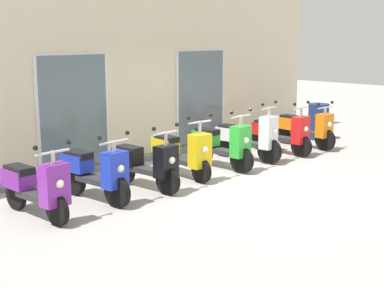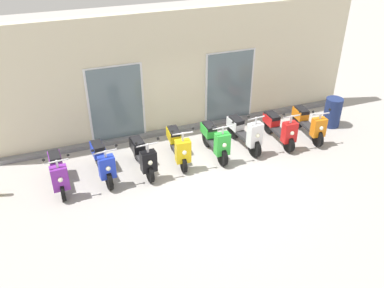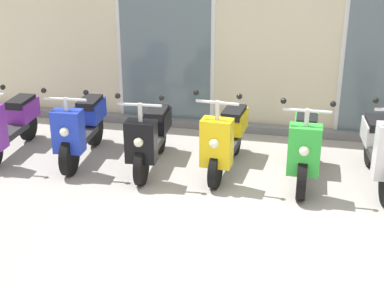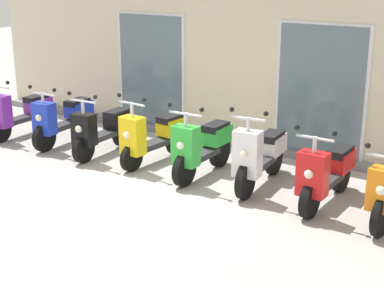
# 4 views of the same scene
# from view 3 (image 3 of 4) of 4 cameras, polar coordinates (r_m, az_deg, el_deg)

# --- Properties ---
(ground_plane) EXTENTS (40.00, 40.00, 0.00)m
(ground_plane) POSITION_cam_3_polar(r_m,az_deg,el_deg) (6.49, 6.15, -6.93)
(ground_plane) COLOR #A8A39E
(storefront_facade) EXTENTS (11.52, 0.50, 3.58)m
(storefront_facade) POSITION_cam_3_polar(r_m,az_deg,el_deg) (8.63, 8.93, 12.49)
(storefront_facade) COLOR beige
(storefront_facade) RESTS_ON ground_plane
(scooter_purple) EXTENTS (0.60, 1.54, 1.18)m
(scooter_purple) POSITION_cam_3_polar(r_m,az_deg,el_deg) (8.24, -18.43, 2.09)
(scooter_purple) COLOR black
(scooter_purple) RESTS_ON ground_plane
(scooter_blue) EXTENTS (0.63, 1.57, 1.16)m
(scooter_blue) POSITION_cam_3_polar(r_m,az_deg,el_deg) (7.80, -11.34, 1.72)
(scooter_blue) COLOR black
(scooter_blue) RESTS_ON ground_plane
(scooter_black) EXTENTS (0.62, 1.56, 1.18)m
(scooter_black) POSITION_cam_3_polar(r_m,az_deg,el_deg) (7.41, -4.30, 0.86)
(scooter_black) COLOR black
(scooter_black) RESTS_ON ground_plane
(scooter_yellow) EXTENTS (0.60, 1.57, 1.24)m
(scooter_yellow) POSITION_cam_3_polar(r_m,az_deg,el_deg) (7.30, 3.51, 0.73)
(scooter_yellow) COLOR black
(scooter_yellow) RESTS_ON ground_plane
(scooter_green) EXTENTS (0.63, 1.55, 1.24)m
(scooter_green) POSITION_cam_3_polar(r_m,az_deg,el_deg) (7.13, 11.51, -0.18)
(scooter_green) COLOR black
(scooter_green) RESTS_ON ground_plane
(scooter_white) EXTENTS (0.57, 1.66, 1.30)m
(scooter_white) POSITION_cam_3_polar(r_m,az_deg,el_deg) (7.29, 18.99, -0.50)
(scooter_white) COLOR black
(scooter_white) RESTS_ON ground_plane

